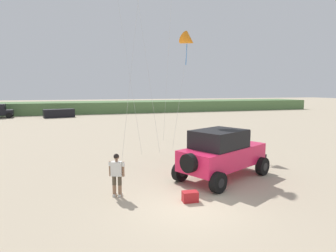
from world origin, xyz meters
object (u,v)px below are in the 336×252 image
(jeep, at_px, (222,153))
(distant_sedan, at_px, (59,113))
(kite_red_delta, at_px, (188,40))
(cooler_box, at_px, (190,197))
(person_watching, at_px, (117,173))

(jeep, distance_m, distant_sedan, 34.31)
(jeep, xyz_separation_m, kite_red_delta, (1.92, 9.41, 6.52))
(jeep, height_order, kite_red_delta, kite_red_delta)
(jeep, height_order, distant_sedan, jeep)
(cooler_box, distance_m, distant_sedan, 35.91)
(person_watching, xyz_separation_m, distant_sedan, (-4.08, 34.02, -0.34))
(person_watching, height_order, cooler_box, person_watching)
(jeep, xyz_separation_m, cooler_box, (-2.42, -2.19, -1.01))
(cooler_box, xyz_separation_m, kite_red_delta, (4.34, 11.60, 7.53))
(jeep, xyz_separation_m, person_watching, (-4.89, -0.91, -0.26))
(cooler_box, xyz_separation_m, distant_sedan, (-6.54, 35.31, 0.41))
(jeep, bearing_deg, person_watching, -169.49)
(distant_sedan, distance_m, kite_red_delta, 27.04)
(kite_red_delta, bearing_deg, jeep, -101.52)
(distant_sedan, xyz_separation_m, kite_red_delta, (10.88, -23.71, 7.12))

